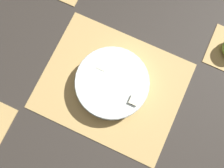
% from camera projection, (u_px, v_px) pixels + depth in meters
% --- Properties ---
extents(ground_plane, '(6.00, 6.00, 0.00)m').
position_uv_depth(ground_plane, '(112.00, 86.00, 0.95)').
color(ground_plane, '#2D2823').
extents(bamboo_mat_center, '(0.50, 0.40, 0.01)m').
position_uv_depth(bamboo_mat_center, '(112.00, 86.00, 0.94)').
color(bamboo_mat_center, tan).
rests_on(bamboo_mat_center, ground_plane).
extents(fruit_salad_bowl, '(0.26, 0.26, 0.07)m').
position_uv_depth(fruit_salad_bowl, '(112.00, 83.00, 0.91)').
color(fruit_salad_bowl, silver).
rests_on(fruit_salad_bowl, bamboo_mat_center).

